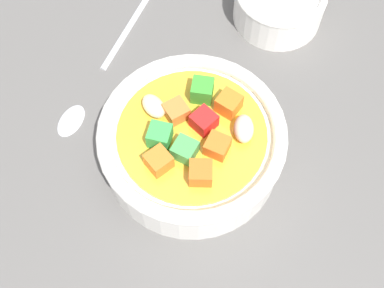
{
  "coord_description": "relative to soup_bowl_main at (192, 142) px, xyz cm",
  "views": [
    {
      "loc": [
        -14.96,
        11.47,
        39.64
      ],
      "look_at": [
        0.0,
        0.0,
        2.35
      ],
      "focal_mm": 46.02,
      "sensor_mm": 36.0,
      "label": 1
    }
  ],
  "objects": [
    {
      "name": "ground_plane",
      "position": [
        0.01,
        0.01,
        -3.71
      ],
      "size": [
        140.0,
        140.0,
        2.0
      ],
      "primitive_type": "cube",
      "color": "#565451"
    },
    {
      "name": "soup_bowl_main",
      "position": [
        0.0,
        0.0,
        0.0
      ],
      "size": [
        15.67,
        15.67,
        6.1
      ],
      "color": "white",
      "rests_on": "ground_plane"
    },
    {
      "name": "spoon",
      "position": [
        12.47,
        1.74,
        -2.38
      ],
      "size": [
        10.91,
        17.94,
        0.71
      ],
      "rotation": [
        0.0,
        0.0,
        2.08
      ],
      "color": "silver",
      "rests_on": "ground_plane"
    },
    {
      "name": "side_bowl_small",
      "position": [
        7.37,
        -16.65,
        -0.67
      ],
      "size": [
        9.08,
        9.08,
        3.95
      ],
      "color": "white",
      "rests_on": "ground_plane"
    }
  ]
}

